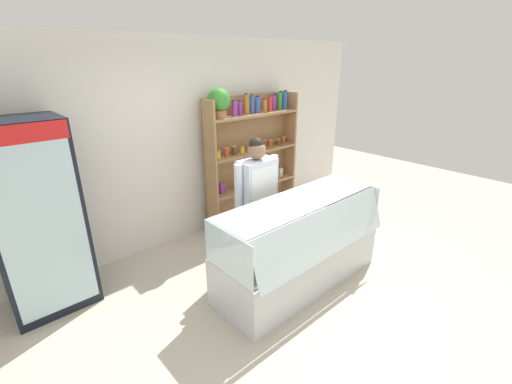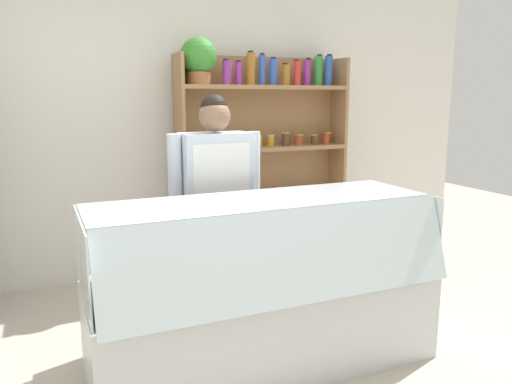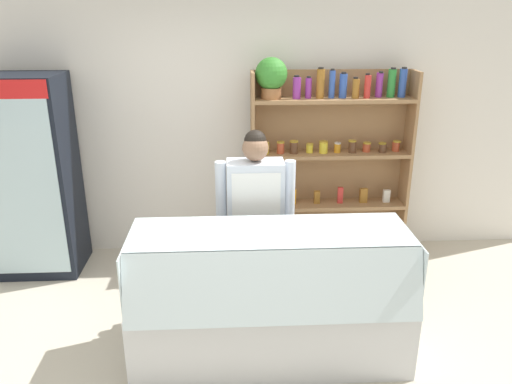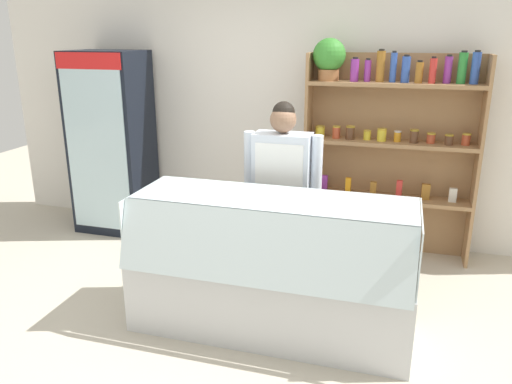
% 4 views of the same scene
% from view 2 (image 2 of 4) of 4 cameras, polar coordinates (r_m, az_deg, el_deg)
% --- Properties ---
extents(ground_plane, '(12.00, 12.00, 0.00)m').
position_cam_2_polar(ground_plane, '(3.00, -2.12, -20.99)').
color(ground_plane, beige).
extents(back_wall, '(6.80, 0.10, 2.70)m').
position_cam_2_polar(back_wall, '(4.52, -11.92, 7.67)').
color(back_wall, white).
rests_on(back_wall, ground).
extents(shelving_unit, '(1.59, 0.30, 2.07)m').
position_cam_2_polar(shelving_unit, '(4.53, -0.31, 6.16)').
color(shelving_unit, '#9E754C').
rests_on(shelving_unit, ground).
extents(deli_display_case, '(2.01, 0.79, 1.01)m').
position_cam_2_polar(deli_display_case, '(3.04, 0.87, -13.90)').
color(deli_display_case, silver).
rests_on(deli_display_case, ground).
extents(shop_clerk, '(0.65, 0.25, 1.60)m').
position_cam_2_polar(shop_clerk, '(3.37, -4.59, -0.09)').
color(shop_clerk, '#383D51').
rests_on(shop_clerk, ground).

